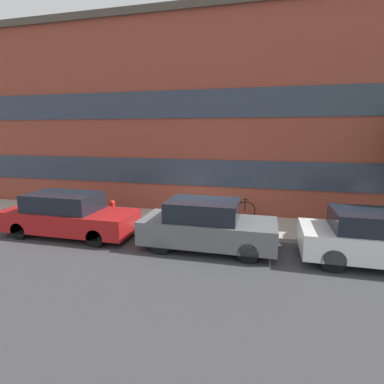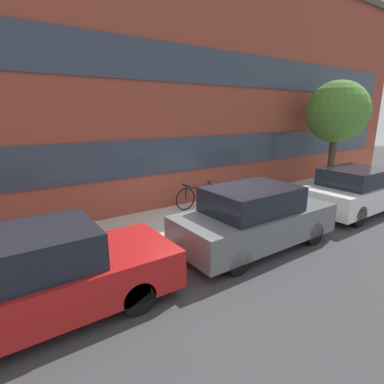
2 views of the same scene
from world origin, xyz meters
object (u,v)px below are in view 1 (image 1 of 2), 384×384
at_px(parked_car_grey, 207,225).
at_px(fire_hydrant, 113,210).
at_px(parked_car_red, 68,215).
at_px(parked_car_white, 376,239).
at_px(bicycle, 233,208).

distance_m(parked_car_grey, fire_hydrant, 4.36).
relative_size(parked_car_red, parked_car_white, 1.17).
bearing_deg(fire_hydrant, parked_car_red, -116.18).
xyz_separation_m(parked_car_red, bicycle, (5.31, 2.95, -0.17)).
height_order(parked_car_grey, parked_car_white, parked_car_grey).
bearing_deg(bicycle, parked_car_white, 143.72).
bearing_deg(parked_car_white, parked_car_grey, -180.00).
relative_size(parked_car_white, bicycle, 2.28).
xyz_separation_m(parked_car_red, fire_hydrant, (0.79, 1.61, -0.18)).
bearing_deg(fire_hydrant, parked_car_white, -10.54).
bearing_deg(parked_car_grey, parked_car_white, 0.00).
xyz_separation_m(parked_car_grey, fire_hydrant, (-4.05, 1.61, -0.19)).
bearing_deg(bicycle, parked_car_grey, 80.17).
distance_m(parked_car_red, parked_car_grey, 4.84).
distance_m(parked_car_red, parked_car_white, 9.44).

